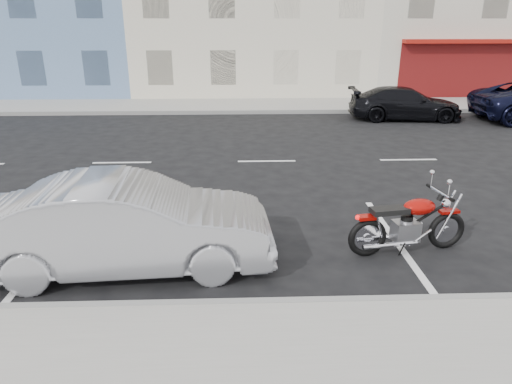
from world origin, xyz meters
TOP-DOWN VIEW (x-y plane):
  - ground at (0.00, 0.00)m, footprint 120.00×120.00m
  - sidewalk_far at (-5.00, 8.70)m, footprint 80.00×3.40m
  - curb_near at (-5.00, -7.00)m, footprint 80.00×0.12m
  - curb_far at (-5.00, 7.00)m, footprint 80.00×0.12m
  - motorcycle at (0.76, -5.30)m, footprint 2.08×0.73m
  - sedan_silver at (-4.46, -5.75)m, footprint 4.50×1.83m
  - car_far at (3.78, 5.67)m, footprint 4.47×2.11m

SIDE VIEW (x-z plane):
  - ground at x=0.00m, z-range 0.00..0.00m
  - sidewalk_far at x=-5.00m, z-range 0.00..0.15m
  - curb_near at x=-5.00m, z-range 0.00..0.16m
  - curb_far at x=-5.00m, z-range 0.00..0.16m
  - motorcycle at x=0.76m, z-range -0.05..1.00m
  - car_far at x=3.78m, z-range 0.00..1.26m
  - sedan_silver at x=-4.46m, z-range 0.00..1.45m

